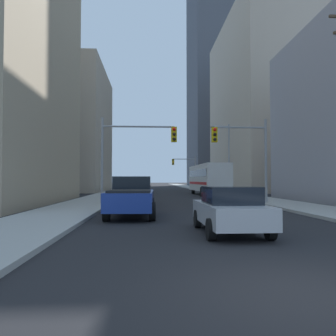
# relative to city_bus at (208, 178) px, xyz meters

# --- Properties ---
(ground_plane) EXTENTS (400.00, 400.00, 0.00)m
(ground_plane) POSITION_rel_city_bus_xyz_m (-4.14, -33.08, -1.93)
(ground_plane) COLOR black
(sidewalk_left) EXTENTS (3.57, 160.00, 0.15)m
(sidewalk_left) POSITION_rel_city_bus_xyz_m (-11.02, 16.92, -1.85)
(sidewalk_left) COLOR #9E9E99
(sidewalk_left) RESTS_ON ground
(sidewalk_right) EXTENTS (3.57, 160.00, 0.15)m
(sidewalk_right) POSITION_rel_city_bus_xyz_m (2.74, 16.92, -1.85)
(sidewalk_right) COLOR #9E9E99
(sidewalk_right) RESTS_ON ground
(city_bus) EXTENTS (2.90, 11.58, 3.40)m
(city_bus) POSITION_rel_city_bus_xyz_m (0.00, 0.00, 0.00)
(city_bus) COLOR silver
(city_bus) RESTS_ON ground
(pickup_truck_blue) EXTENTS (2.20, 5.44, 1.90)m
(pickup_truck_blue) POSITION_rel_city_bus_xyz_m (-7.44, -21.80, -1.00)
(pickup_truck_blue) COLOR navy
(pickup_truck_blue) RESTS_ON ground
(sedan_silver) EXTENTS (1.95, 4.23, 1.52)m
(sedan_silver) POSITION_rel_city_bus_xyz_m (-3.99, -27.13, -1.16)
(sedan_silver) COLOR #B7BABF
(sedan_silver) RESTS_ON ground
(sedan_maroon) EXTENTS (1.95, 4.22, 1.52)m
(sedan_maroon) POSITION_rel_city_bus_xyz_m (-7.44, -15.54, -1.16)
(sedan_maroon) COLOR maroon
(sedan_maroon) RESTS_ON ground
(sedan_white) EXTENTS (1.95, 4.22, 1.52)m
(sedan_white) POSITION_rel_city_bus_xyz_m (-7.59, 0.36, -1.16)
(sedan_white) COLOR white
(sedan_white) RESTS_ON ground
(traffic_signal_near_left) EXTENTS (5.21, 0.44, 6.00)m
(traffic_signal_near_left) POSITION_rel_city_bus_xyz_m (-7.56, -14.66, 2.18)
(traffic_signal_near_left) COLOR gray
(traffic_signal_near_left) RESTS_ON ground
(traffic_signal_near_right) EXTENTS (3.90, 0.44, 6.00)m
(traffic_signal_near_right) POSITION_rel_city_bus_xyz_m (-0.11, -14.66, 2.12)
(traffic_signal_near_right) COLOR gray
(traffic_signal_near_right) RESTS_ON ground
(traffic_signal_far_right) EXTENTS (4.21, 0.44, 6.00)m
(traffic_signal_far_right) POSITION_rel_city_bus_xyz_m (-0.26, 22.02, 2.13)
(traffic_signal_far_right) COLOR gray
(traffic_signal_far_right) RESTS_ON ground
(street_lamp_right) EXTENTS (2.03, 0.32, 7.50)m
(street_lamp_right) POSITION_rel_city_bus_xyz_m (1.35, -3.19, 2.57)
(street_lamp_right) COLOR gray
(street_lamp_right) RESTS_ON ground
(building_left_mid_office) EXTENTS (20.98, 19.15, 18.61)m
(building_left_mid_office) POSITION_rel_city_bus_xyz_m (-23.89, 15.27, 7.38)
(building_left_mid_office) COLOR #B7A893
(building_left_mid_office) RESTS_ON ground
(building_right_mid_block) EXTENTS (16.68, 28.22, 28.01)m
(building_right_mid_block) POSITION_rel_city_bus_xyz_m (14.25, 17.19, 12.07)
(building_right_mid_block) COLOR #B7A893
(building_right_mid_block) RESTS_ON ground
(building_right_far_highrise) EXTENTS (22.17, 24.06, 59.60)m
(building_right_far_highrise) POSITION_rel_city_bus_xyz_m (15.99, 54.09, 27.87)
(building_right_far_highrise) COLOR #4C515B
(building_right_far_highrise) RESTS_ON ground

